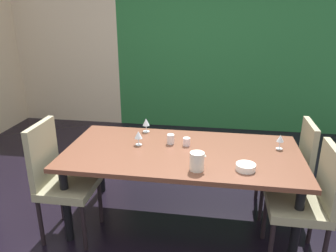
# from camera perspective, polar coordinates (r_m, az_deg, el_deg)

# --- Properties ---
(ground_plane) EXTENTS (5.93, 5.54, 0.02)m
(ground_plane) POSITION_cam_1_polar(r_m,az_deg,el_deg) (3.26, -2.93, -16.20)
(ground_plane) COLOR black
(back_panel_interior) EXTENTS (1.88, 0.10, 2.59)m
(back_panel_interior) POSITION_cam_1_polar(r_m,az_deg,el_deg) (5.92, -17.52, 13.11)
(back_panel_interior) COLOR beige
(back_panel_interior) RESTS_ON ground_plane
(garden_window_panel) EXTENTS (4.05, 0.10, 2.59)m
(garden_window_panel) POSITION_cam_1_polar(r_m,az_deg,el_deg) (5.34, 13.23, 12.83)
(garden_window_panel) COLOR #266632
(garden_window_panel) RESTS_ON ground_plane
(dining_table) EXTENTS (2.05, 1.02, 0.73)m
(dining_table) POSITION_cam_1_polar(r_m,az_deg,el_deg) (2.91, 2.44, -5.62)
(dining_table) COLOR brown
(dining_table) RESTS_ON ground_plane
(chair_right_far) EXTENTS (0.44, 0.44, 0.93)m
(chair_right_far) POSITION_cam_1_polar(r_m,az_deg,el_deg) (3.31, 20.71, -5.92)
(chair_right_far) COLOR gray
(chair_right_far) RESTS_ON ground_plane
(chair_right_near) EXTENTS (0.44, 0.44, 0.97)m
(chair_right_near) POSITION_cam_1_polar(r_m,az_deg,el_deg) (2.75, 23.33, -11.47)
(chair_right_near) COLOR gray
(chair_right_near) RESTS_ON ground_plane
(chair_left_near) EXTENTS (0.44, 0.44, 1.03)m
(chair_left_near) POSITION_cam_1_polar(r_m,az_deg,el_deg) (2.95, -18.55, -8.21)
(chair_left_near) COLOR gray
(chair_left_near) RESTS_ON ground_plane
(wine_glass_north) EXTENTS (0.06, 0.06, 0.13)m
(wine_glass_north) POSITION_cam_1_polar(r_m,az_deg,el_deg) (3.04, 18.98, -2.13)
(wine_glass_north) COLOR silver
(wine_glass_north) RESTS_ON dining_table
(wine_glass_south) EXTENTS (0.07, 0.07, 0.14)m
(wine_glass_south) POSITION_cam_1_polar(r_m,az_deg,el_deg) (3.29, -3.84, 0.62)
(wine_glass_south) COLOR silver
(wine_glass_south) RESTS_ON dining_table
(wine_glass_front) EXTENTS (0.07, 0.07, 0.13)m
(wine_glass_front) POSITION_cam_1_polar(r_m,az_deg,el_deg) (2.97, -5.18, -1.59)
(wine_glass_front) COLOR silver
(wine_glass_front) RESTS_ON dining_table
(serving_bowl_corner) EXTENTS (0.15, 0.15, 0.05)m
(serving_bowl_corner) POSITION_cam_1_polar(r_m,az_deg,el_deg) (2.61, 13.37, -6.97)
(serving_bowl_corner) COLOR white
(serving_bowl_corner) RESTS_ON dining_table
(cup_west) EXTENTS (0.07, 0.07, 0.07)m
(cup_west) POSITION_cam_1_polar(r_m,az_deg,el_deg) (2.97, 3.26, -2.75)
(cup_west) COLOR white
(cup_west) RESTS_ON dining_table
(cup_near_window) EXTENTS (0.07, 0.07, 0.09)m
(cup_near_window) POSITION_cam_1_polar(r_m,az_deg,el_deg) (3.00, 0.46, -2.30)
(cup_near_window) COLOR silver
(cup_near_window) RESTS_ON dining_table
(pitcher_center) EXTENTS (0.13, 0.11, 0.15)m
(pitcher_center) POSITION_cam_1_polar(r_m,az_deg,el_deg) (2.53, 5.08, -6.12)
(pitcher_center) COLOR beige
(pitcher_center) RESTS_ON dining_table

